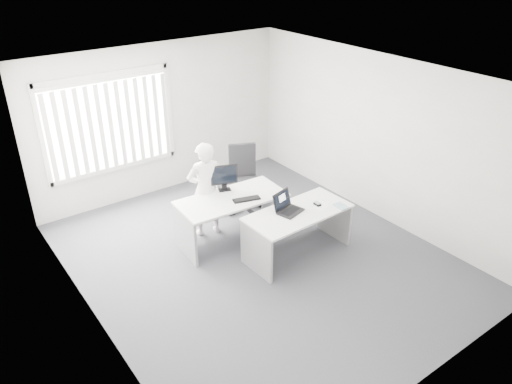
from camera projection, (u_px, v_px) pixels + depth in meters
ground at (258, 258)px, 7.71m from camera, size 6.00×6.00×0.00m
wall_back at (162, 120)px, 9.21m from camera, size 5.00×0.02×2.80m
wall_front at (439, 283)px, 4.92m from camera, size 5.00×0.02×2.80m
wall_left at (84, 232)px, 5.75m from camera, size 0.02×6.00×2.80m
wall_right at (377, 138)px, 8.38m from camera, size 0.02×6.00×2.80m
ceiling at (258, 79)px, 6.42m from camera, size 5.00×6.00×0.02m
window at (109, 123)px, 8.59m from camera, size 2.32×0.06×1.76m
blinds at (111, 126)px, 8.56m from camera, size 2.20×0.10×1.50m
desk_near at (298, 223)px, 7.58m from camera, size 1.67×0.82×0.75m
desk_far at (232, 210)px, 7.92m from camera, size 1.75×0.90×0.78m
office_chair at (244, 189)px, 8.98m from camera, size 0.89×0.89×1.17m
person at (205, 190)px, 8.00m from camera, size 0.65×0.49×1.62m
laptop at (291, 204)px, 7.40m from camera, size 0.46×0.43×0.30m
paper_sheet at (321, 206)px, 7.65m from camera, size 0.32×0.29×0.00m
mouse at (317, 204)px, 7.65m from camera, size 0.07×0.12×0.05m
booklet at (341, 206)px, 7.63m from camera, size 0.17×0.23×0.01m
keyboard at (247, 199)px, 7.75m from camera, size 0.45×0.26×0.02m
monitor at (224, 178)px, 7.95m from camera, size 0.46×0.27×0.44m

